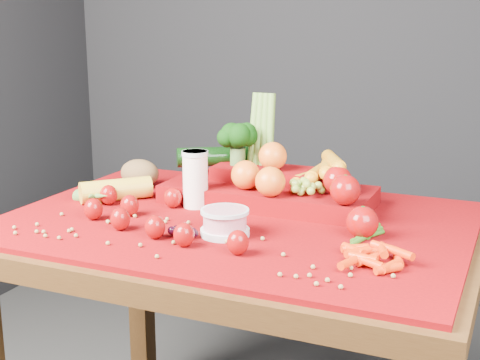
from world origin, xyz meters
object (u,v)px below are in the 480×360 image
at_px(milk_glass, 195,177).
at_px(yogurt_bowl, 225,221).
at_px(table, 237,262).
at_px(produce_mound, 273,180).

height_order(milk_glass, yogurt_bowl, milk_glass).
bearing_deg(milk_glass, table, -20.94).
distance_m(milk_glass, produce_mound, 0.20).
height_order(table, produce_mound, produce_mound).
relative_size(milk_glass, yogurt_bowl, 1.32).
xyz_separation_m(table, produce_mound, (0.03, 0.16, 0.17)).
height_order(yogurt_bowl, produce_mound, produce_mound).
bearing_deg(milk_glass, produce_mound, 33.29).
xyz_separation_m(table, yogurt_bowl, (0.03, -0.12, 0.14)).
distance_m(milk_glass, yogurt_bowl, 0.24).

